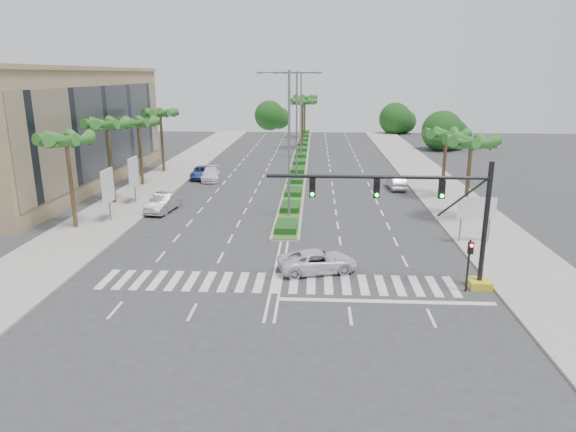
% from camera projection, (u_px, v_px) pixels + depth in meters
% --- Properties ---
extents(ground, '(160.00, 160.00, 0.00)m').
position_uv_depth(ground, '(277.00, 283.00, 29.66)').
color(ground, '#333335').
rests_on(ground, ground).
extents(footpath_right, '(6.00, 120.00, 0.15)m').
position_uv_depth(footpath_right, '(454.00, 202.00, 48.09)').
color(footpath_right, gray).
rests_on(footpath_right, ground).
extents(footpath_left, '(6.00, 120.00, 0.15)m').
position_uv_depth(footpath_left, '(136.00, 198.00, 49.68)').
color(footpath_left, gray).
rests_on(footpath_left, ground).
extents(median, '(2.20, 75.00, 0.20)m').
position_uv_depth(median, '(300.00, 158.00, 72.94)').
color(median, gray).
rests_on(median, ground).
extents(median_grass, '(1.80, 75.00, 0.04)m').
position_uv_depth(median_grass, '(300.00, 157.00, 72.90)').
color(median_grass, '#2A6221').
rests_on(median_grass, median).
extents(building, '(12.00, 36.00, 12.00)m').
position_uv_depth(building, '(51.00, 129.00, 54.43)').
color(building, tan).
rests_on(building, ground).
extents(signal_gantry, '(12.60, 1.20, 7.20)m').
position_uv_depth(signal_gantry, '(444.00, 228.00, 28.25)').
color(signal_gantry, gold).
rests_on(signal_gantry, ground).
extents(pedestrian_signal, '(0.28, 0.36, 3.00)m').
position_uv_depth(pedestrian_signal, '(469.00, 257.00, 27.91)').
color(pedestrian_signal, black).
rests_on(pedestrian_signal, ground).
extents(direction_sign, '(2.70, 0.11, 3.40)m').
position_uv_depth(direction_sign, '(476.00, 210.00, 35.99)').
color(direction_sign, slate).
rests_on(direction_sign, ground).
extents(billboard_near, '(0.18, 2.10, 4.35)m').
position_uv_depth(billboard_near, '(108.00, 186.00, 41.17)').
color(billboard_near, slate).
rests_on(billboard_near, ground).
extents(billboard_far, '(0.18, 2.10, 4.35)m').
position_uv_depth(billboard_far, '(133.00, 173.00, 46.95)').
color(billboard_far, slate).
rests_on(billboard_far, ground).
extents(palm_left_near, '(4.57, 4.68, 7.55)m').
position_uv_depth(palm_left_near, '(66.00, 143.00, 38.36)').
color(palm_left_near, brown).
rests_on(palm_left_near, ground).
extents(palm_left_mid, '(4.57, 4.68, 7.95)m').
position_uv_depth(palm_left_mid, '(108.00, 127.00, 45.95)').
color(palm_left_mid, brown).
rests_on(palm_left_mid, ground).
extents(palm_left_far, '(4.57, 4.68, 7.35)m').
position_uv_depth(palm_left_far, '(138.00, 125.00, 53.80)').
color(palm_left_far, brown).
rests_on(palm_left_far, ground).
extents(palm_left_end, '(4.57, 4.68, 7.75)m').
position_uv_depth(palm_left_end, '(160.00, 115.00, 61.40)').
color(palm_left_end, brown).
rests_on(palm_left_end, ground).
extents(palm_right_near, '(4.57, 4.68, 7.05)m').
position_uv_depth(palm_right_near, '(471.00, 145.00, 40.72)').
color(palm_right_near, brown).
rests_on(palm_right_near, ground).
extents(palm_right_far, '(4.57, 4.68, 6.75)m').
position_uv_depth(palm_right_far, '(446.00, 137.00, 48.49)').
color(palm_right_far, brown).
rests_on(palm_right_far, ground).
extents(palm_median_a, '(4.57, 4.68, 8.05)m').
position_uv_depth(palm_median_a, '(303.00, 104.00, 80.67)').
color(palm_median_a, brown).
rests_on(palm_median_a, ground).
extents(palm_median_b, '(4.57, 4.68, 8.05)m').
position_uv_depth(palm_median_b, '(305.00, 99.00, 95.10)').
color(palm_median_b, brown).
rests_on(palm_median_b, ground).
extents(streetlight_near, '(5.10, 0.25, 12.00)m').
position_uv_depth(streetlight_near, '(289.00, 137.00, 41.31)').
color(streetlight_near, slate).
rests_on(streetlight_near, ground).
extents(streetlight_mid, '(5.10, 0.25, 12.00)m').
position_uv_depth(streetlight_mid, '(297.00, 120.00, 56.71)').
color(streetlight_mid, slate).
rests_on(streetlight_mid, ground).
extents(streetlight_far, '(5.10, 0.25, 12.00)m').
position_uv_depth(streetlight_far, '(301.00, 110.00, 72.10)').
color(streetlight_far, slate).
rests_on(streetlight_far, ground).
extents(car_parked_a, '(1.88, 4.41, 1.49)m').
position_uv_depth(car_parked_a, '(160.00, 200.00, 46.05)').
color(car_parked_a, white).
rests_on(car_parked_a, ground).
extents(car_parked_b, '(2.30, 4.94, 1.57)m').
position_uv_depth(car_parked_b, '(164.00, 203.00, 44.92)').
color(car_parked_b, '#A1A1A5').
rests_on(car_parked_b, ground).
extents(car_parked_c, '(2.78, 5.19, 1.39)m').
position_uv_depth(car_parked_c, '(202.00, 172.00, 59.24)').
color(car_parked_c, '#2F498F').
rests_on(car_parked_c, ground).
extents(car_parked_d, '(2.62, 5.07, 1.41)m').
position_uv_depth(car_parked_d, '(211.00, 174.00, 58.15)').
color(car_parked_d, white).
rests_on(car_parked_d, ground).
extents(car_crossing, '(5.25, 3.43, 1.34)m').
position_uv_depth(car_crossing, '(318.00, 261.00, 31.21)').
color(car_crossing, white).
rests_on(car_crossing, ground).
extents(car_right, '(1.71, 4.30, 1.39)m').
position_uv_depth(car_right, '(396.00, 183.00, 53.71)').
color(car_right, '#B7B6BB').
rests_on(car_right, ground).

